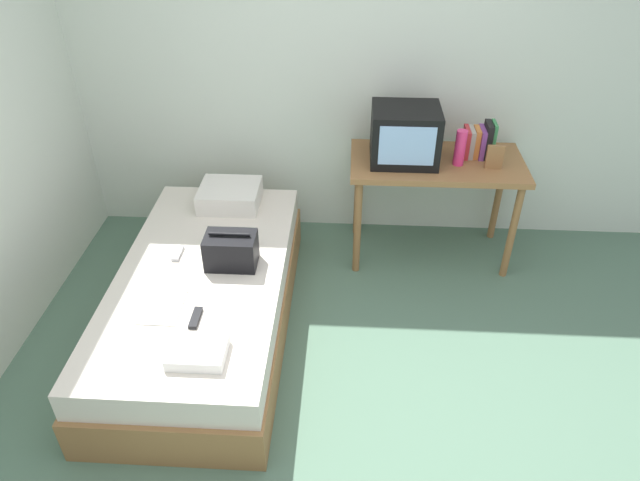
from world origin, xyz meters
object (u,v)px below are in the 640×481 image
Objects in this scene: handbag at (231,250)px; remote_dark at (196,318)px; bed at (205,299)px; tv at (405,135)px; remote_silver at (178,253)px; water_bottle at (460,148)px; picture_frame at (495,157)px; folded_towel at (198,352)px; book_row at (479,141)px; magazine at (163,307)px; desk at (436,173)px; pillow at (230,195)px.

handbag is 1.92× the size of remote_dark.
bed is 4.55× the size of tv.
remote_dark and remote_silver have the same top height.
handbag is at bearing -151.57° from water_bottle.
picture_frame is 2.24m from folded_towel.
remote_silver is 0.51× the size of folded_towel.
book_row reaches higher than magazine.
book_row reaches higher than remote_dark.
handbag is (-1.03, -0.80, -0.40)m from tv.
desk is at bearing 1.18° from tv.
desk reaches higher than pillow.
remote_silver is (-1.39, -0.73, -0.49)m from tv.
water_bottle is 0.23m from picture_frame.
water_bottle is at bearing 168.92° from picture_frame.
magazine is at bearing 157.32° from remote_dark.
magazine is at bearing -149.83° from picture_frame.
remote_dark is at bearing -131.41° from tv.
book_row is at bearing 9.72° from tv.
folded_towel is at bearing -124.42° from tv.
folded_towel reaches higher than bed.
picture_frame is at bearing 23.56° from bed.
tv is at bearing 35.73° from bed.
remote_dark reaches higher than bed.
remote_silver is at bearing -158.68° from water_bottle.
remote_dark is (-0.11, -0.49, -0.09)m from handbag.
desk is 2.00m from magazine.
tv is 2.71× the size of picture_frame.
desk is 2.64× the size of tv.
magazine is 0.48m from remote_silver.
handbag reaches higher than folded_towel.
remote_silver reaches higher than bed.
tv is at bearing -178.82° from desk.
remote_silver reaches higher than magazine.
tv is at bearing 5.78° from pillow.
pillow is (-1.68, -0.21, -0.36)m from book_row.
magazine is 0.45m from folded_towel.
handbag is (0.18, 0.07, 0.33)m from bed.
tv reaches higher than magazine.
pillow reaches higher than remote_silver.
picture_frame is 2.14m from remote_dark.
water_bottle is 2.00m from remote_dark.
bed is 0.43m from magazine.
book_row reaches higher than pillow.
bed is 8.38× the size of water_bottle.
tv reaches higher than water_bottle.
tv is 1.79m from remote_dark.
tv is 1.57× the size of folded_towel.
picture_frame is 1.78m from pillow.
picture_frame reaches higher than remote_silver.
picture_frame is (0.22, -0.04, -0.04)m from water_bottle.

